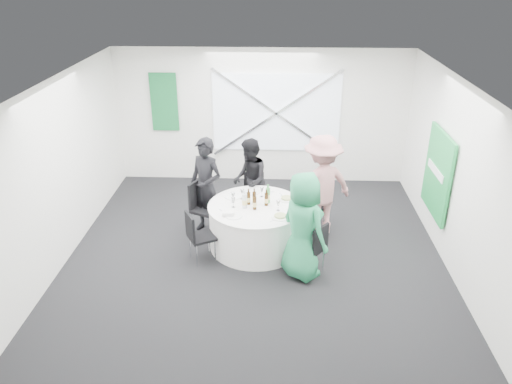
{
  "coord_description": "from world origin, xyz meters",
  "views": [
    {
      "loc": [
        0.31,
        -6.97,
        4.38
      ],
      "look_at": [
        0.0,
        0.2,
        1.0
      ],
      "focal_mm": 35.0,
      "sensor_mm": 36.0,
      "label": 1
    }
  ],
  "objects_px": {
    "person_man_back_left": "(206,186)",
    "person_woman_pink": "(321,186)",
    "chair_back_right": "(315,203)",
    "green_water_bottle": "(268,196)",
    "chair_front_left": "(197,234)",
    "clear_water_bottle": "(245,201)",
    "person_woman_green": "(303,226)",
    "chair_back": "(254,192)",
    "chair_back_left": "(202,204)",
    "chair_front_right": "(314,245)",
    "person_man_back": "(250,180)",
    "banquet_table": "(256,226)"
  },
  "relations": [
    {
      "from": "chair_front_left",
      "to": "chair_back_right",
      "type": "bearing_deg",
      "value": -86.98
    },
    {
      "from": "chair_front_left",
      "to": "person_woman_green",
      "type": "xyz_separation_m",
      "value": [
        1.62,
        -0.31,
        0.34
      ]
    },
    {
      "from": "person_man_back",
      "to": "person_woman_green",
      "type": "bearing_deg",
      "value": 17.13
    },
    {
      "from": "chair_back_right",
      "to": "green_water_bottle",
      "type": "height_order",
      "value": "green_water_bottle"
    },
    {
      "from": "chair_back_right",
      "to": "person_woman_green",
      "type": "xyz_separation_m",
      "value": [
        -0.28,
        -1.47,
        0.35
      ]
    },
    {
      "from": "chair_back",
      "to": "clear_water_bottle",
      "type": "height_order",
      "value": "clear_water_bottle"
    },
    {
      "from": "green_water_bottle",
      "to": "person_man_back_left",
      "type": "bearing_deg",
      "value": 160.23
    },
    {
      "from": "chair_back",
      "to": "chair_front_left",
      "type": "bearing_deg",
      "value": -122.28
    },
    {
      "from": "chair_back_right",
      "to": "green_water_bottle",
      "type": "xyz_separation_m",
      "value": [
        -0.81,
        -0.56,
        0.39
      ]
    },
    {
      "from": "chair_back_right",
      "to": "person_man_back_left",
      "type": "height_order",
      "value": "person_man_back_left"
    },
    {
      "from": "chair_front_left",
      "to": "chair_front_right",
      "type": "bearing_deg",
      "value": -126.57
    },
    {
      "from": "chair_front_right",
      "to": "person_woman_green",
      "type": "relative_size",
      "value": 0.5
    },
    {
      "from": "banquet_table",
      "to": "person_man_back_left",
      "type": "distance_m",
      "value": 1.11
    },
    {
      "from": "chair_back_right",
      "to": "green_water_bottle",
      "type": "bearing_deg",
      "value": -89.43
    },
    {
      "from": "chair_back_left",
      "to": "person_woman_green",
      "type": "bearing_deg",
      "value": -101.74
    },
    {
      "from": "person_woman_pink",
      "to": "chair_back",
      "type": "bearing_deg",
      "value": -50.41
    },
    {
      "from": "person_man_back",
      "to": "person_woman_pink",
      "type": "distance_m",
      "value": 1.33
    },
    {
      "from": "chair_back_left",
      "to": "chair_back_right",
      "type": "bearing_deg",
      "value": -58.49
    },
    {
      "from": "person_woman_green",
      "to": "chair_back_left",
      "type": "bearing_deg",
      "value": 11.42
    },
    {
      "from": "person_woman_green",
      "to": "person_woman_pink",
      "type": "bearing_deg",
      "value": -57.46
    },
    {
      "from": "chair_front_left",
      "to": "person_man_back_left",
      "type": "distance_m",
      "value": 1.04
    },
    {
      "from": "banquet_table",
      "to": "person_man_back",
      "type": "xyz_separation_m",
      "value": [
        -0.16,
        1.0,
        0.38
      ]
    },
    {
      "from": "chair_front_left",
      "to": "person_woman_pink",
      "type": "relative_size",
      "value": 0.48
    },
    {
      "from": "chair_front_right",
      "to": "person_man_back",
      "type": "xyz_separation_m",
      "value": [
        -1.06,
        1.75,
        0.27
      ]
    },
    {
      "from": "chair_back_left",
      "to": "clear_water_bottle",
      "type": "distance_m",
      "value": 0.99
    },
    {
      "from": "chair_front_left",
      "to": "person_woman_green",
      "type": "height_order",
      "value": "person_woman_green"
    },
    {
      "from": "chair_back",
      "to": "person_man_back",
      "type": "xyz_separation_m",
      "value": [
        -0.07,
        -0.06,
        0.27
      ]
    },
    {
      "from": "person_woman_green",
      "to": "green_water_bottle",
      "type": "height_order",
      "value": "person_woman_green"
    },
    {
      "from": "person_man_back_left",
      "to": "person_woman_pink",
      "type": "relative_size",
      "value": 0.96
    },
    {
      "from": "banquet_table",
      "to": "chair_front_left",
      "type": "distance_m",
      "value": 1.03
    },
    {
      "from": "clear_water_bottle",
      "to": "person_woman_pink",
      "type": "bearing_deg",
      "value": 26.23
    },
    {
      "from": "chair_front_right",
      "to": "chair_back_right",
      "type": "bearing_deg",
      "value": -144.24
    },
    {
      "from": "chair_back_left",
      "to": "chair_back_right",
      "type": "height_order",
      "value": "chair_back_left"
    },
    {
      "from": "chair_back_right",
      "to": "person_woman_green",
      "type": "bearing_deg",
      "value": -44.55
    },
    {
      "from": "person_man_back_left",
      "to": "person_woman_pink",
      "type": "xyz_separation_m",
      "value": [
        1.96,
        0.04,
        0.04
      ]
    },
    {
      "from": "banquet_table",
      "to": "chair_back",
      "type": "bearing_deg",
      "value": 94.38
    },
    {
      "from": "chair_back",
      "to": "person_man_back_left",
      "type": "distance_m",
      "value": 1.04
    },
    {
      "from": "chair_back",
      "to": "chair_front_left",
      "type": "relative_size",
      "value": 1.0
    },
    {
      "from": "person_man_back",
      "to": "person_woman_green",
      "type": "height_order",
      "value": "person_woman_green"
    },
    {
      "from": "chair_front_left",
      "to": "person_man_back",
      "type": "relative_size",
      "value": 0.56
    },
    {
      "from": "chair_back_left",
      "to": "person_man_back",
      "type": "bearing_deg",
      "value": -29.73
    },
    {
      "from": "chair_back",
      "to": "chair_back_left",
      "type": "relative_size",
      "value": 0.89
    },
    {
      "from": "green_water_bottle",
      "to": "person_man_back",
      "type": "bearing_deg",
      "value": 111.01
    },
    {
      "from": "chair_front_left",
      "to": "clear_water_bottle",
      "type": "xyz_separation_m",
      "value": [
        0.72,
        0.4,
        0.39
      ]
    },
    {
      "from": "chair_back_right",
      "to": "chair_back_left",
      "type": "bearing_deg",
      "value": -117.07
    },
    {
      "from": "chair_back_left",
      "to": "green_water_bottle",
      "type": "distance_m",
      "value": 1.23
    },
    {
      "from": "person_woman_pink",
      "to": "clear_water_bottle",
      "type": "xyz_separation_m",
      "value": [
        -1.27,
        -0.62,
        -0.01
      ]
    },
    {
      "from": "chair_back",
      "to": "green_water_bottle",
      "type": "xyz_separation_m",
      "value": [
        0.27,
        -0.95,
        0.39
      ]
    },
    {
      "from": "person_man_back_left",
      "to": "person_woman_pink",
      "type": "bearing_deg",
      "value": 30.8
    },
    {
      "from": "person_man_back_left",
      "to": "green_water_bottle",
      "type": "height_order",
      "value": "person_man_back_left"
    }
  ]
}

